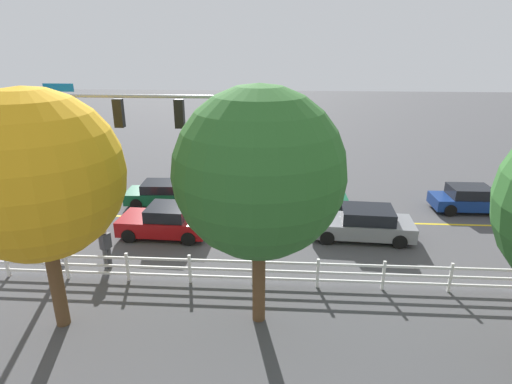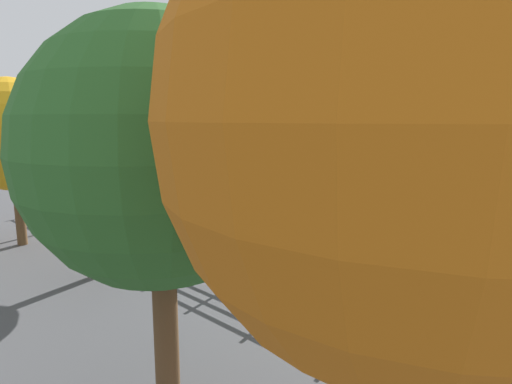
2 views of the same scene
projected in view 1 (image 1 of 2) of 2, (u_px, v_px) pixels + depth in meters
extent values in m
plane|color=#444447|center=(226.00, 219.00, 21.32)|extent=(120.00, 120.00, 0.00)
cube|color=gold|center=(305.00, 221.00, 21.08)|extent=(28.00, 0.16, 0.01)
cylinder|color=gray|center=(50.00, 181.00, 15.86)|extent=(0.20, 0.20, 7.04)
cylinder|color=gray|center=(126.00, 96.00, 14.57)|extent=(6.58, 0.12, 0.12)
cube|color=#0C59B2|center=(58.00, 88.00, 14.60)|extent=(1.10, 0.03, 0.28)
cube|color=black|center=(119.00, 113.00, 14.80)|extent=(0.32, 0.28, 1.00)
sphere|color=red|center=(119.00, 104.00, 14.83)|extent=(0.17, 0.17, 0.17)
sphere|color=orange|center=(120.00, 113.00, 14.94)|extent=(0.17, 0.17, 0.17)
sphere|color=#148C19|center=(121.00, 121.00, 15.05)|extent=(0.17, 0.17, 0.17)
cube|color=black|center=(179.00, 114.00, 14.66)|extent=(0.32, 0.28, 1.00)
sphere|color=red|center=(180.00, 104.00, 14.70)|extent=(0.17, 0.17, 0.17)
sphere|color=orange|center=(180.00, 113.00, 14.81)|extent=(0.17, 0.17, 0.17)
sphere|color=#148C19|center=(181.00, 122.00, 14.91)|extent=(0.17, 0.17, 0.17)
cube|color=slate|center=(361.00, 226.00, 19.12)|extent=(4.70, 2.18, 0.66)
cube|color=black|center=(367.00, 214.00, 18.89)|extent=(2.39, 1.86, 0.57)
cylinder|color=black|center=(327.00, 238.00, 18.53)|extent=(0.65, 0.26, 0.64)
cylinder|color=black|center=(326.00, 221.00, 20.22)|extent=(0.65, 0.26, 0.64)
cylinder|color=black|center=(400.00, 242.00, 18.18)|extent=(0.65, 0.26, 0.64)
cylinder|color=black|center=(392.00, 225.00, 19.87)|extent=(0.65, 0.26, 0.64)
cube|color=maroon|center=(164.00, 224.00, 19.36)|extent=(4.10, 2.11, 0.70)
cube|color=black|center=(168.00, 211.00, 19.13)|extent=(1.84, 1.82, 0.54)
cylinder|color=black|center=(129.00, 236.00, 18.72)|extent=(0.65, 0.25, 0.64)
cylinder|color=black|center=(143.00, 220.00, 20.43)|extent=(0.65, 0.25, 0.64)
cylinder|color=black|center=(189.00, 239.00, 18.45)|extent=(0.65, 0.25, 0.64)
cylinder|color=black|center=(198.00, 222.00, 20.16)|extent=(0.65, 0.25, 0.64)
cube|color=#0C4C2D|center=(302.00, 199.00, 22.57)|extent=(4.76, 1.91, 0.57)
cube|color=black|center=(298.00, 190.00, 22.39)|extent=(1.98, 1.68, 0.50)
cylinder|color=black|center=(330.00, 197.00, 23.36)|extent=(0.64, 0.23, 0.64)
cylinder|color=black|center=(334.00, 209.00, 21.76)|extent=(0.64, 0.23, 0.64)
cylinder|color=black|center=(272.00, 196.00, 23.50)|extent=(0.64, 0.23, 0.64)
cylinder|color=black|center=(272.00, 208.00, 21.90)|extent=(0.64, 0.23, 0.64)
cube|color=navy|center=(472.00, 202.00, 22.17)|extent=(4.17, 1.76, 0.59)
cube|color=black|center=(470.00, 192.00, 21.98)|extent=(2.08, 1.56, 0.55)
cylinder|color=black|center=(491.00, 200.00, 22.91)|extent=(0.64, 0.23, 0.64)
cylinder|color=black|center=(506.00, 211.00, 21.42)|extent=(0.64, 0.23, 0.64)
cylinder|color=black|center=(439.00, 199.00, 23.05)|extent=(0.64, 0.23, 0.64)
cylinder|color=black|center=(450.00, 210.00, 21.56)|extent=(0.64, 0.23, 0.64)
cube|color=#0C4C2D|center=(167.00, 196.00, 23.03)|extent=(4.46, 1.97, 0.61)
cube|color=black|center=(162.00, 186.00, 22.85)|extent=(2.18, 1.69, 0.48)
cylinder|color=black|center=(196.00, 194.00, 23.85)|extent=(0.65, 0.25, 0.64)
cylinder|color=black|center=(192.00, 205.00, 22.30)|extent=(0.65, 0.25, 0.64)
cylinder|color=black|center=(145.00, 194.00, 23.90)|extent=(0.65, 0.25, 0.64)
cylinder|color=black|center=(136.00, 204.00, 22.35)|extent=(0.65, 0.25, 0.64)
cylinder|color=#3F3F42|center=(105.00, 259.00, 16.52)|extent=(0.16, 0.16, 0.85)
cylinder|color=#3F3F42|center=(109.00, 257.00, 16.68)|extent=(0.16, 0.16, 0.85)
cube|color=#333338|center=(105.00, 241.00, 16.35)|extent=(0.41, 0.47, 0.62)
sphere|color=tan|center=(104.00, 231.00, 16.21)|extent=(0.22, 0.22, 0.22)
cube|color=white|center=(450.00, 278.00, 14.92)|extent=(0.10, 0.10, 1.15)
cube|color=white|center=(383.00, 275.00, 15.06)|extent=(0.10, 0.10, 1.15)
cube|color=white|center=(318.00, 273.00, 15.20)|extent=(0.10, 0.10, 1.15)
cube|color=white|center=(253.00, 271.00, 15.35)|extent=(0.10, 0.10, 1.15)
cube|color=white|center=(190.00, 269.00, 15.49)|extent=(0.10, 0.10, 1.15)
cube|color=white|center=(128.00, 267.00, 15.63)|extent=(0.10, 0.10, 1.15)
cube|color=white|center=(67.00, 265.00, 15.77)|extent=(0.10, 0.10, 1.15)
cube|color=white|center=(7.00, 263.00, 15.91)|extent=(0.10, 0.10, 1.15)
cube|color=white|center=(285.00, 263.00, 15.15)|extent=(26.00, 0.06, 0.09)
cube|color=white|center=(285.00, 271.00, 15.27)|extent=(26.00, 0.06, 0.09)
cube|color=white|center=(285.00, 279.00, 15.37)|extent=(26.00, 0.06, 0.09)
cylinder|color=brown|center=(56.00, 281.00, 12.87)|extent=(0.42, 0.42, 3.15)
sphere|color=gold|center=(36.00, 175.00, 11.71)|extent=(4.92, 4.92, 4.92)
cylinder|color=brown|center=(259.00, 277.00, 13.10)|extent=(0.41, 0.41, 3.12)
sphere|color=#2D6628|center=(259.00, 173.00, 11.94)|extent=(5.01, 5.01, 5.01)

